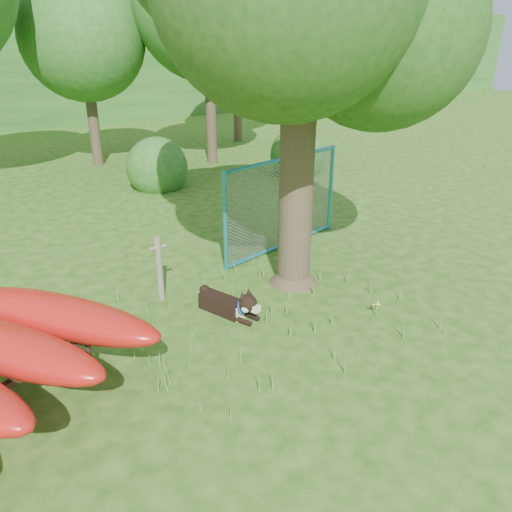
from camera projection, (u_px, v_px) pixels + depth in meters
ground at (292, 351)px, 7.09m from camera, size 80.00×80.00×0.00m
wooden_post at (159, 267)px, 8.29m from camera, size 0.30×0.11×1.12m
husky_dog at (231, 304)px, 7.94m from camera, size 0.61×1.23×0.56m
fence_section at (283, 203)px, 10.26m from camera, size 3.28×0.73×3.24m
wildflower_clump at (377, 305)px, 7.92m from camera, size 0.11×0.10×0.24m
bg_tree_c at (83, 38)px, 16.07m from camera, size 4.00×4.00×6.12m
bg_tree_d at (207, 5)px, 15.98m from camera, size 4.80×4.80×7.50m
bg_tree_e at (236, 8)px, 19.74m from camera, size 4.60×4.60×7.55m
shrub_right at (297, 173)px, 16.51m from camera, size 1.80×1.80×1.80m
shrub_mid at (159, 187)px, 14.94m from camera, size 1.80×1.80×1.80m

